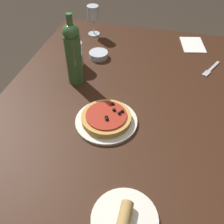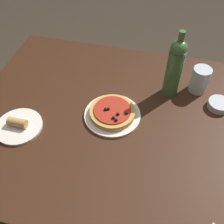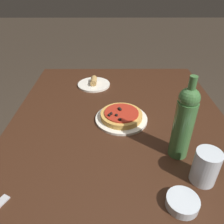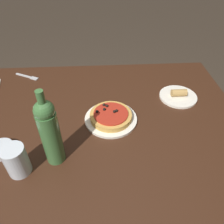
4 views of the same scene
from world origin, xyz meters
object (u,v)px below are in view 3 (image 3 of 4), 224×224
Objects in this scene: dinner_plate at (121,119)px; pizza at (121,115)px; side_plate at (94,84)px; water_cup at (206,167)px; wine_bottle at (184,122)px; side_bowl at (182,202)px; dining_table at (120,147)px.

dinner_plate is 0.02m from pizza.
water_cup is at bearing -150.16° from side_plate.
dinner_plate is 1.99× the size of water_cup.
wine_bottle is at bearing -137.36° from pizza.
pizza reaches higher than side_plate.
water_cup reaches higher than side_bowl.
pizza reaches higher than dinner_plate.
dining_table is at bearing 174.97° from pizza.
side_plate reaches higher than dinner_plate.
dinner_plate reaches higher than dining_table.
water_cup is 1.25× the size of side_bowl.
pizza is at bearing 36.29° from water_cup.
side_plate reaches higher than dining_table.
side_bowl is at bearing 136.01° from water_cup.
pizza is 0.40m from side_plate.
dining_table is 4.55× the size of wine_bottle.
side_plate is (0.83, 0.32, -0.00)m from side_bowl.
dining_table is at bearing -163.13° from side_plate.
dining_table is at bearing 61.66° from wine_bottle.
water_cup is at bearing -132.27° from dining_table.
dinner_plate is 0.45m from water_cup.
dining_table is 0.51m from side_plate.
dinner_plate is (0.11, -0.01, 0.08)m from dining_table.
wine_bottle reaches higher than pizza.
dinner_plate is at bearing -157.19° from side_plate.
side_plate is at bearing 22.81° from dinner_plate.
wine_bottle is at bearing -10.90° from side_bowl.
wine_bottle is (-0.23, -0.21, 0.12)m from pizza.
wine_bottle is at bearing 21.85° from water_cup.
dining_table is 0.40m from side_bowl.
wine_bottle is at bearing -118.34° from dining_table.
side_bowl reaches higher than dinner_plate.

